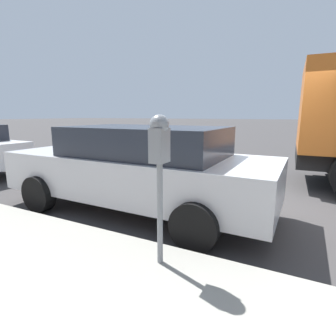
% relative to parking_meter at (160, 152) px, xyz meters
% --- Properties ---
extents(ground_plane, '(220.00, 220.00, 0.00)m').
position_rel_parking_meter_xyz_m(ground_plane, '(2.57, -0.53, -1.32)').
color(ground_plane, '#3D3A3A').
extents(parking_meter, '(0.21, 0.19, 1.55)m').
position_rel_parking_meter_xyz_m(parking_meter, '(0.00, 0.00, 0.00)').
color(parking_meter, gray).
rests_on(parking_meter, sidewalk).
extents(car_silver, '(2.04, 4.77, 1.49)m').
position_rel_parking_meter_xyz_m(car_silver, '(1.54, 1.26, -0.53)').
color(car_silver, '#B7BABF').
rests_on(car_silver, ground_plane).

